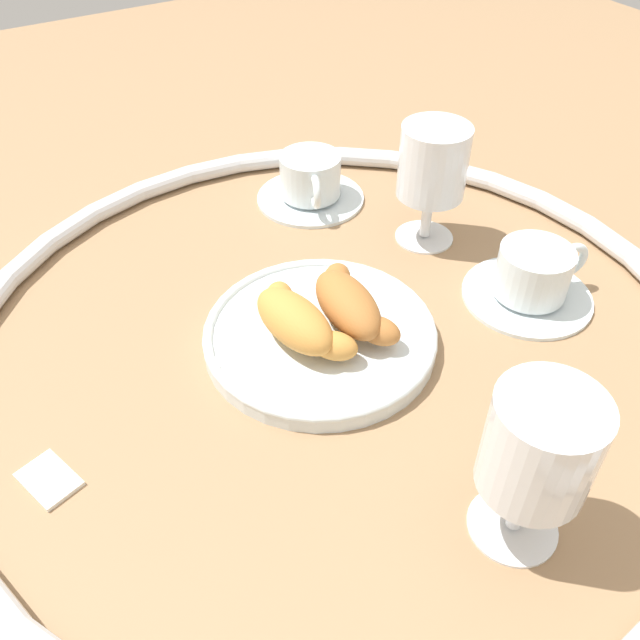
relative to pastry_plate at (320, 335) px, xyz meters
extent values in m
plane|color=#997551|center=(0.01, 0.01, -0.01)|extent=(2.20, 2.20, 0.00)
torus|color=silver|center=(0.01, 0.01, 0.00)|extent=(0.74, 0.74, 0.02)
cylinder|color=silver|center=(0.00, 0.00, 0.00)|extent=(0.23, 0.23, 0.02)
torus|color=silver|center=(0.00, 0.00, 0.00)|extent=(0.23, 0.23, 0.01)
ellipsoid|color=#CC893D|center=(0.00, -0.03, 0.03)|extent=(0.11, 0.06, 0.04)
ellipsoid|color=#CC893D|center=(0.04, -0.01, 0.02)|extent=(0.05, 0.05, 0.03)
ellipsoid|color=#CC893D|center=(-0.04, -0.02, 0.02)|extent=(0.05, 0.05, 0.03)
ellipsoid|color=#AD6B33|center=(0.00, 0.03, 0.03)|extent=(0.10, 0.06, 0.04)
ellipsoid|color=#AD6B33|center=(0.04, 0.04, 0.02)|extent=(0.05, 0.05, 0.03)
ellipsoid|color=#AD6B33|center=(-0.04, 0.04, 0.02)|extent=(0.05, 0.05, 0.03)
cylinder|color=silver|center=(0.05, 0.22, -0.01)|extent=(0.14, 0.14, 0.01)
cylinder|color=silver|center=(0.05, 0.22, 0.02)|extent=(0.08, 0.08, 0.05)
cylinder|color=brown|center=(0.05, 0.22, 0.05)|extent=(0.07, 0.07, 0.01)
torus|color=silver|center=(0.06, 0.27, 0.03)|extent=(0.02, 0.04, 0.04)
cylinder|color=silver|center=(-0.23, 0.13, -0.01)|extent=(0.14, 0.14, 0.01)
cylinder|color=silver|center=(-0.23, 0.13, 0.02)|extent=(0.08, 0.08, 0.05)
cylinder|color=brown|center=(-0.23, 0.13, 0.05)|extent=(0.07, 0.07, 0.01)
torus|color=silver|center=(-0.19, 0.11, 0.03)|extent=(0.04, 0.02, 0.04)
cylinder|color=white|center=(-0.09, 0.20, -0.01)|extent=(0.07, 0.07, 0.01)
cylinder|color=white|center=(-0.09, 0.20, 0.02)|extent=(0.01, 0.01, 0.05)
cylinder|color=white|center=(-0.09, 0.20, 0.09)|extent=(0.08, 0.08, 0.08)
cylinder|color=#E0CC4C|center=(-0.09, 0.20, 0.09)|extent=(0.07, 0.07, 0.07)
cylinder|color=white|center=(0.25, 0.02, -0.01)|extent=(0.07, 0.07, 0.01)
cylinder|color=white|center=(0.25, 0.02, 0.02)|extent=(0.01, 0.01, 0.05)
cylinder|color=white|center=(0.25, 0.02, 0.09)|extent=(0.08, 0.08, 0.08)
cylinder|color=gold|center=(0.25, 0.02, 0.09)|extent=(0.07, 0.07, 0.07)
cube|color=white|center=(0.02, -0.27, -0.01)|extent=(0.06, 0.05, 0.01)
camera|label=1|loc=(0.40, -0.25, 0.44)|focal=37.44mm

